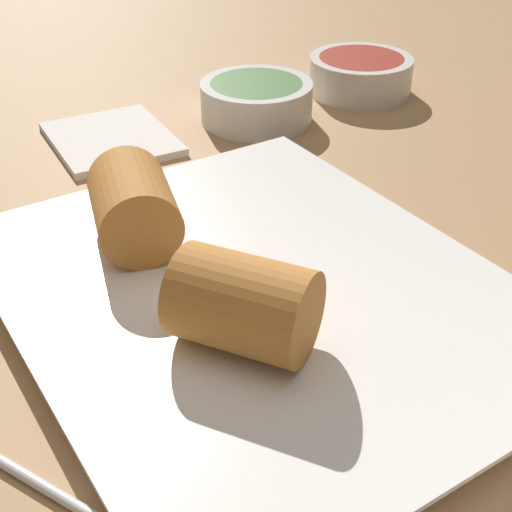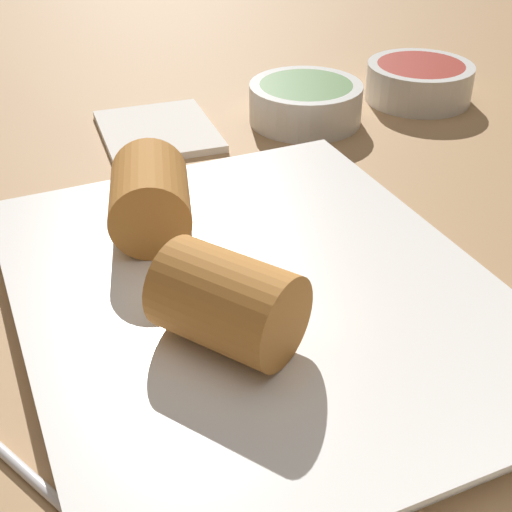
{
  "view_description": "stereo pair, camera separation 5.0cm",
  "coord_description": "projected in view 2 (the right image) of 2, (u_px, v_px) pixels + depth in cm",
  "views": [
    {
      "loc": [
        22.91,
        -19.21,
        26.38
      ],
      "look_at": [
        -3.76,
        -2.01,
        5.4
      ],
      "focal_mm": 50.0,
      "sensor_mm": 36.0,
      "label": 1
    },
    {
      "loc": [
        25.28,
        -14.8,
        26.38
      ],
      "look_at": [
        -3.76,
        -2.01,
        5.4
      ],
      "focal_mm": 50.0,
      "sensor_mm": 36.0,
      "label": 2
    }
  ],
  "objects": [
    {
      "name": "dipping_bowl_far",
      "position": [
        419.0,
        81.0,
        0.65
      ],
      "size": [
        9.65,
        9.65,
        3.35
      ],
      "color": "silver",
      "rests_on": "table_surface"
    },
    {
      "name": "dipping_bowl_near",
      "position": [
        305.0,
        102.0,
        0.61
      ],
      "size": [
        9.65,
        9.65,
        3.35
      ],
      "color": "silver",
      "rests_on": "table_surface"
    },
    {
      "name": "roll_front_left",
      "position": [
        150.0,
        194.0,
        0.43
      ],
      "size": [
        7.85,
        6.41,
        4.76
      ],
      "color": "#B77533",
      "rests_on": "serving_plate"
    },
    {
      "name": "table_surface",
      "position": [
        318.0,
        351.0,
        0.38
      ],
      "size": [
        180.0,
        140.0,
        2.0
      ],
      "color": "#A87F54",
      "rests_on": "ground"
    },
    {
      "name": "napkin",
      "position": [
        163.0,
        130.0,
        0.6
      ],
      "size": [
        11.44,
        9.97,
        0.6
      ],
      "color": "silver",
      "rests_on": "table_surface"
    },
    {
      "name": "serving_plate",
      "position": [
        256.0,
        296.0,
        0.39
      ],
      "size": [
        31.07,
        25.22,
        1.5
      ],
      "color": "white",
      "rests_on": "table_surface"
    },
    {
      "name": "roll_front_right",
      "position": [
        219.0,
        296.0,
        0.34
      ],
      "size": [
        8.12,
        7.6,
        4.76
      ],
      "color": "#B77533",
      "rests_on": "serving_plate"
    }
  ]
}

